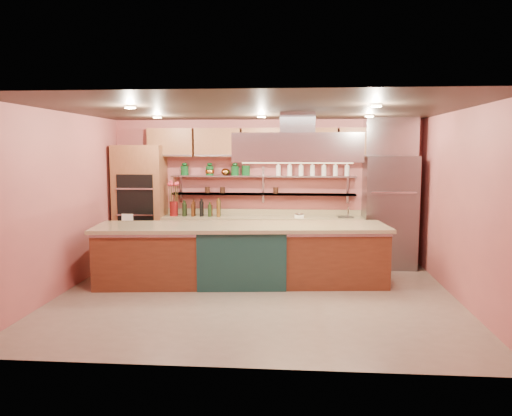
# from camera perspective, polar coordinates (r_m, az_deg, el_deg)

# --- Properties ---
(floor) EXTENTS (6.00, 5.00, 0.02)m
(floor) POSITION_cam_1_polar(r_m,az_deg,el_deg) (7.69, -0.04, -10.14)
(floor) COLOR gray
(floor) RESTS_ON ground
(ceiling) EXTENTS (6.00, 5.00, 0.02)m
(ceiling) POSITION_cam_1_polar(r_m,az_deg,el_deg) (7.38, -0.04, 11.21)
(ceiling) COLOR black
(ceiling) RESTS_ON wall_back
(wall_back) EXTENTS (6.00, 0.04, 2.80)m
(wall_back) POSITION_cam_1_polar(r_m,az_deg,el_deg) (9.89, 1.14, 1.96)
(wall_back) COLOR #B45855
(wall_back) RESTS_ON floor
(wall_front) EXTENTS (6.00, 0.04, 2.80)m
(wall_front) POSITION_cam_1_polar(r_m,az_deg,el_deg) (4.94, -2.40, -2.86)
(wall_front) COLOR #B45855
(wall_front) RESTS_ON floor
(wall_left) EXTENTS (0.04, 5.00, 2.80)m
(wall_left) POSITION_cam_1_polar(r_m,az_deg,el_deg) (8.21, -21.39, 0.52)
(wall_left) COLOR #B45855
(wall_left) RESTS_ON floor
(wall_right) EXTENTS (0.04, 5.00, 2.80)m
(wall_right) POSITION_cam_1_polar(r_m,az_deg,el_deg) (7.76, 22.61, 0.13)
(wall_right) COLOR #B45855
(wall_right) RESTS_ON floor
(oven_stack) EXTENTS (0.95, 0.64, 2.30)m
(oven_stack) POSITION_cam_1_polar(r_m,az_deg,el_deg) (10.05, -13.06, 0.43)
(oven_stack) COLOR brown
(oven_stack) RESTS_ON floor
(refrigerator) EXTENTS (0.95, 0.72, 2.10)m
(refrigerator) POSITION_cam_1_polar(r_m,az_deg,el_deg) (9.71, 14.98, -0.44)
(refrigerator) COLOR slate
(refrigerator) RESTS_ON floor
(back_counter) EXTENTS (3.84, 0.64, 0.93)m
(back_counter) POSITION_cam_1_polar(r_m,az_deg,el_deg) (9.72, 0.72, -3.69)
(back_counter) COLOR tan
(back_counter) RESTS_ON floor
(wall_shelf_lower) EXTENTS (3.60, 0.26, 0.03)m
(wall_shelf_lower) POSITION_cam_1_polar(r_m,az_deg,el_deg) (9.77, 0.80, 1.60)
(wall_shelf_lower) COLOR #A6A7AD
(wall_shelf_lower) RESTS_ON wall_back
(wall_shelf_upper) EXTENTS (3.60, 0.26, 0.03)m
(wall_shelf_upper) POSITION_cam_1_polar(r_m,az_deg,el_deg) (9.74, 0.80, 3.65)
(wall_shelf_upper) COLOR #A6A7AD
(wall_shelf_upper) RESTS_ON wall_back
(upper_cabinets) EXTENTS (4.60, 0.36, 0.55)m
(upper_cabinets) POSITION_cam_1_polar(r_m,az_deg,el_deg) (9.68, 1.09, 7.48)
(upper_cabinets) COLOR brown
(upper_cabinets) RESTS_ON wall_back
(range_hood) EXTENTS (2.00, 1.00, 0.45)m
(range_hood) POSITION_cam_1_polar(r_m,az_deg,el_deg) (8.08, 4.74, 6.90)
(range_hood) COLOR #A6A7AD
(range_hood) RESTS_ON ceiling
(ceiling_downlights) EXTENTS (4.00, 2.80, 0.02)m
(ceiling_downlights) POSITION_cam_1_polar(r_m,az_deg,el_deg) (7.58, 0.08, 10.87)
(ceiling_downlights) COLOR #FFE5A5
(ceiling_downlights) RESTS_ON ceiling
(island) EXTENTS (4.78, 1.49, 0.98)m
(island) POSITION_cam_1_polar(r_m,az_deg,el_deg) (8.31, -1.62, -5.31)
(island) COLOR brown
(island) RESTS_ON floor
(flower_vase) EXTENTS (0.16, 0.16, 0.29)m
(flower_vase) POSITION_cam_1_polar(r_m,az_deg,el_deg) (9.85, -9.37, -0.07)
(flower_vase) COLOR #5C0D0E
(flower_vase) RESTS_ON back_counter
(oil_bottle_cluster) EXTENTS (0.82, 0.48, 0.25)m
(oil_bottle_cluster) POSITION_cam_1_polar(r_m,az_deg,el_deg) (9.73, -6.23, -0.19)
(oil_bottle_cluster) COLOR black
(oil_bottle_cluster) RESTS_ON back_counter
(kitchen_scale) EXTENTS (0.21, 0.18, 0.10)m
(kitchen_scale) POSITION_cam_1_polar(r_m,az_deg,el_deg) (9.57, 4.96, -0.76)
(kitchen_scale) COLOR white
(kitchen_scale) RESTS_ON back_counter
(bar_faucet) EXTENTS (0.03, 0.03, 0.20)m
(bar_faucet) POSITION_cam_1_polar(r_m,az_deg,el_deg) (9.71, 10.48, -0.43)
(bar_faucet) COLOR silver
(bar_faucet) RESTS_ON back_counter
(copper_kettle) EXTENTS (0.18, 0.18, 0.14)m
(copper_kettle) POSITION_cam_1_polar(r_m,az_deg,el_deg) (9.82, -3.50, 4.15)
(copper_kettle) COLOR #B46A29
(copper_kettle) RESTS_ON wall_shelf_upper
(green_canister) EXTENTS (0.20, 0.20, 0.19)m
(green_canister) POSITION_cam_1_polar(r_m,az_deg,el_deg) (9.77, -1.16, 4.31)
(green_canister) COLOR #0E4119
(green_canister) RESTS_ON wall_shelf_upper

